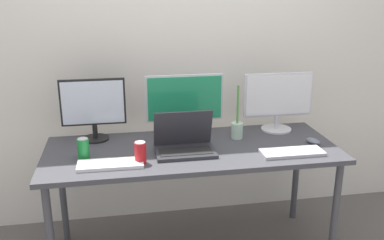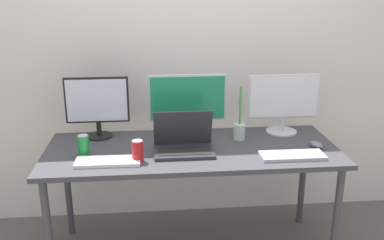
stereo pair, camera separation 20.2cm
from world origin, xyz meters
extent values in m
cube|color=silver|center=(0.00, 0.59, 1.30)|extent=(7.00, 0.08, 2.60)
cylinder|color=#424247|center=(-0.83, -0.29, 0.35)|extent=(0.04, 0.04, 0.71)
cylinder|color=#424247|center=(0.83, -0.29, 0.35)|extent=(0.04, 0.04, 0.71)
cylinder|color=#424247|center=(-0.83, 0.29, 0.35)|extent=(0.04, 0.04, 0.71)
cylinder|color=#424247|center=(0.83, 0.29, 0.35)|extent=(0.04, 0.04, 0.71)
cube|color=#3D3D42|center=(0.00, 0.00, 0.72)|extent=(1.79, 0.71, 0.03)
cylinder|color=black|center=(-0.59, 0.26, 0.75)|extent=(0.17, 0.17, 0.01)
cylinder|color=black|center=(-0.59, 0.26, 0.80)|extent=(0.03, 0.03, 0.09)
cube|color=black|center=(-0.59, 0.26, 0.99)|extent=(0.41, 0.02, 0.30)
cube|color=silver|center=(-0.59, 0.24, 0.99)|extent=(0.38, 0.01, 0.27)
cylinder|color=silver|center=(-0.01, 0.23, 0.75)|extent=(0.21, 0.21, 0.01)
cylinder|color=silver|center=(-0.01, 0.23, 0.80)|extent=(0.03, 0.03, 0.10)
cube|color=silver|center=(-0.01, 0.23, 1.00)|extent=(0.50, 0.02, 0.30)
cube|color=#1E8C59|center=(-0.01, 0.21, 1.00)|extent=(0.48, 0.01, 0.28)
cylinder|color=silver|center=(0.63, 0.23, 0.75)|extent=(0.21, 0.21, 0.01)
cylinder|color=silver|center=(0.63, 0.23, 0.80)|extent=(0.03, 0.03, 0.09)
cube|color=silver|center=(0.63, 0.23, 0.99)|extent=(0.48, 0.02, 0.30)
cube|color=white|center=(0.63, 0.22, 0.99)|extent=(0.45, 0.01, 0.27)
cube|color=#2D2D33|center=(-0.06, -0.08, 0.75)|extent=(0.35, 0.23, 0.02)
cube|color=black|center=(-0.06, -0.10, 0.76)|extent=(0.31, 0.13, 0.00)
cube|color=#2D2D33|center=(-0.06, 0.00, 0.87)|extent=(0.35, 0.08, 0.23)
cube|color=white|center=(-0.06, 0.00, 0.87)|extent=(0.32, 0.06, 0.20)
cube|color=#B2B2B7|center=(0.57, -0.20, 0.75)|extent=(0.37, 0.15, 0.02)
cube|color=white|center=(-0.49, -0.19, 0.75)|extent=(0.36, 0.15, 0.02)
ellipsoid|color=slate|center=(0.76, -0.06, 0.76)|extent=(0.09, 0.12, 0.04)
cylinder|color=#197F33|center=(-0.64, -0.06, 0.80)|extent=(0.07, 0.07, 0.12)
cylinder|color=silver|center=(-0.64, -0.06, 0.86)|extent=(0.06, 0.06, 0.00)
cylinder|color=red|center=(-0.33, -0.18, 0.80)|extent=(0.07, 0.07, 0.12)
cylinder|color=silver|center=(-0.33, -0.18, 0.86)|extent=(0.06, 0.06, 0.00)
cylinder|color=#B2D1B7|center=(0.32, 0.12, 0.79)|extent=(0.08, 0.08, 0.10)
cylinder|color=#519342|center=(0.32, 0.12, 0.97)|extent=(0.01, 0.01, 0.25)
camera|label=1|loc=(-0.43, -2.41, 1.71)|focal=40.00mm
camera|label=2|loc=(-0.23, -2.44, 1.71)|focal=40.00mm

